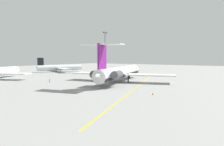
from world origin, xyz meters
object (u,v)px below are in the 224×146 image
light_mast (105,50)px  airliner_mid_left (61,68)px  ground_crew_portside (91,73)px  safety_cone_wingtip (104,75)px  safety_cone_nose (153,94)px  ground_crew_near_nose (93,73)px  main_jetliner (119,72)px  ground_crew_near_tail (50,80)px

light_mast → airliner_mid_left: bearing=124.3°
airliner_mid_left → ground_crew_portside: 33.65m
airliner_mid_left → safety_cone_wingtip: size_ratio=52.61×
safety_cone_nose → ground_crew_portside: bearing=55.7°
ground_crew_near_nose → light_mast: 30.66m
ground_crew_portside → safety_cone_wingtip: size_ratio=3.25×
main_jetliner → safety_cone_wingtip: (20.73, 23.02, -3.42)m
safety_cone_nose → ground_crew_near_nose: bearing=55.0°
main_jetliner → ground_crew_near_tail: bearing=115.4°
airliner_mid_left → light_mast: size_ratio=1.14×
ground_crew_near_nose → ground_crew_portside: (0.77, 2.41, 0.04)m
main_jetliner → safety_cone_wingtip: bearing=33.4°
light_mast → safety_cone_wingtip: bearing=-144.0°
safety_cone_nose → light_mast: size_ratio=0.02×
ground_crew_portside → safety_cone_nose: (-34.33, -50.42, -0.86)m
airliner_mid_left → ground_crew_near_nose: bearing=-80.8°
airliner_mid_left → safety_cone_wingtip: 38.55m
ground_crew_near_tail → safety_cone_wingtip: size_ratio=2.98×
ground_crew_portside → safety_cone_nose: ground_crew_portside is taller
main_jetliner → ground_crew_near_nose: 30.83m
safety_cone_nose → airliner_mid_left: bearing=62.6°
airliner_mid_left → ground_crew_near_nose: 36.17m
main_jetliner → ground_crew_near_nose: (15.79, 26.35, -2.61)m
main_jetliner → ground_crew_near_nose: bearing=44.5°
airliner_mid_left → light_mast: light_mast is taller
ground_crew_portside → safety_cone_nose: bearing=105.2°
main_jetliner → ground_crew_portside: (16.56, 28.76, -2.56)m
airliner_mid_left → ground_crew_portside: bearing=-80.6°
main_jetliner → safety_cone_nose: bearing=-143.9°
ground_crew_near_tail → safety_cone_wingtip: bearing=15.6°
ground_crew_near_tail → safety_cone_nose: bearing=-80.8°
main_jetliner → safety_cone_nose: (-17.78, -21.66, -3.42)m
main_jetliner → airliner_mid_left: bearing=53.0°
main_jetliner → safety_cone_nose: main_jetliner is taller
main_jetliner → light_mast: bearing=28.1°
ground_crew_near_nose → safety_cone_nose: (-33.57, -48.01, -0.82)m
airliner_mid_left → ground_crew_portside: (-8.70, -32.47, -1.52)m
light_mast → ground_crew_portside: bearing=-159.7°
ground_crew_near_tail → ground_crew_portside: bearing=25.8°
ground_crew_near_tail → light_mast: 61.89m
safety_cone_wingtip → light_mast: 28.69m
safety_cone_wingtip → safety_cone_nose: bearing=-130.8°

